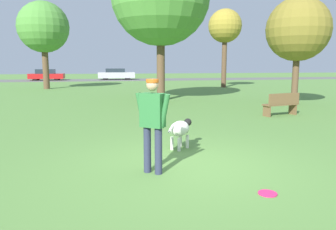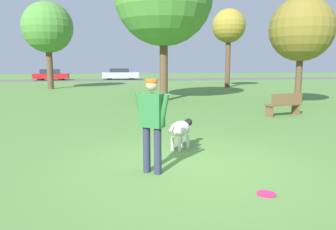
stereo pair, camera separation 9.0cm
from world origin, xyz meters
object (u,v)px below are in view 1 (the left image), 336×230
(park_bench, at_px, (282,104))
(dog, at_px, (181,129))
(parked_car_red, at_px, (46,75))
(person, at_px, (153,119))
(frisbee, at_px, (268,193))
(tree_far_left, at_px, (43,28))
(tree_near_right, at_px, (298,30))
(tree_far_right, at_px, (225,27))
(parked_car_silver, at_px, (116,74))

(park_bench, bearing_deg, dog, 26.19)
(dog, relative_size, parked_car_red, 0.18)
(person, height_order, frisbee, person)
(tree_far_left, height_order, parked_car_red, tree_far_left)
(tree_far_left, xyz_separation_m, park_bench, (10.78, -15.45, -4.12))
(frisbee, xyz_separation_m, tree_far_left, (-6.74, 22.17, 4.57))
(parked_car_red, bearing_deg, tree_near_right, -59.33)
(person, relative_size, frisbee, 5.89)
(tree_far_left, distance_m, park_bench, 19.28)
(tree_far_right, xyz_separation_m, parked_car_silver, (-8.21, 14.74, -4.12))
(parked_car_red, bearing_deg, dog, -75.22)
(tree_far_right, bearing_deg, park_bench, -102.18)
(person, relative_size, tree_far_left, 0.25)
(person, height_order, parked_car_silver, person)
(dog, bearing_deg, tree_far_right, 22.69)
(person, bearing_deg, frisbee, -1.51)
(tree_far_right, height_order, parked_car_red, tree_far_right)
(parked_car_red, bearing_deg, person, -77.15)
(frisbee, distance_m, tree_near_right, 11.92)
(tree_near_right, bearing_deg, frisbee, -123.37)
(dog, bearing_deg, tree_near_right, -0.17)
(person, bearing_deg, tree_near_right, 84.64)
(tree_far_right, distance_m, tree_far_left, 13.95)
(tree_far_left, relative_size, parked_car_silver, 1.49)
(frisbee, height_order, tree_far_left, tree_far_left)
(dog, distance_m, parked_car_silver, 33.22)
(frisbee, relative_size, park_bench, 0.19)
(parked_car_red, bearing_deg, tree_far_left, -79.91)
(dog, relative_size, tree_far_left, 0.11)
(frisbee, xyz_separation_m, parked_car_silver, (-1.03, 36.01, 0.67))
(tree_far_left, relative_size, parked_car_red, 1.67)
(park_bench, bearing_deg, tree_far_right, -115.74)
(tree_far_left, bearing_deg, parked_car_red, 99.44)
(person, xyz_separation_m, dog, (0.85, 1.55, -0.52))
(tree_far_left, xyz_separation_m, parked_car_red, (-2.31, 13.91, -3.95))
(tree_near_right, relative_size, tree_far_left, 0.75)
(frisbee, bearing_deg, tree_near_right, 56.63)
(tree_near_right, bearing_deg, parked_car_red, 120.02)
(person, distance_m, tree_far_left, 21.86)
(parked_car_red, xyz_separation_m, park_bench, (13.09, -29.37, -0.18))
(dog, xyz_separation_m, park_bench, (4.71, 3.92, 0.01))
(tree_far_left, bearing_deg, tree_near_right, -44.11)
(parked_car_red, relative_size, park_bench, 2.68)
(tree_far_left, relative_size, park_bench, 4.46)
(parked_car_silver, relative_size, park_bench, 3.00)
(frisbee, relative_size, parked_car_silver, 0.06)
(person, xyz_separation_m, parked_car_red, (-7.53, 34.83, -0.34))
(person, xyz_separation_m, tree_near_right, (7.81, 8.29, 2.45))
(person, distance_m, dog, 1.84)
(park_bench, bearing_deg, tree_far_left, -68.67)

